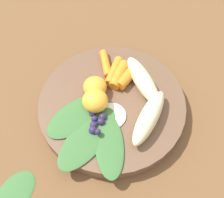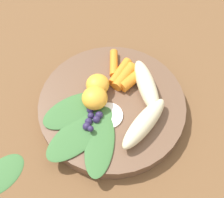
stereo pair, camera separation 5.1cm
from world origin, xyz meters
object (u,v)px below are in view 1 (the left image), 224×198
Objects in this scene: banana_peeled_right at (149,117)px; kale_leaf_stray at (14,194)px; bowl at (112,106)px; banana_peeled_left at (143,80)px; orange_segment_near at (95,100)px.

kale_leaf_stray is at bearing 145.03° from banana_peeled_right.
bowl is at bearing 164.49° from kale_leaf_stray.
banana_peeled_right is (0.07, -0.01, 0.00)m from banana_peeled_left.
banana_peeled_right is 0.10m from orange_segment_near.
banana_peeled_left is at bearing 161.63° from kale_leaf_stray.
orange_segment_near reaches higher than bowl.
kale_leaf_stray is (0.11, -0.16, -0.04)m from orange_segment_near.
banana_peeled_left is 0.08m from banana_peeled_right.
bowl is 3.14× the size of kale_leaf_stray.
kale_leaf_stray is at bearing 108.43° from banana_peeled_left.
orange_segment_near reaches higher than banana_peeled_left.
kale_leaf_stray is at bearing -55.12° from orange_segment_near.
banana_peeled_left is at bearing 101.48° from orange_segment_near.
bowl is 2.31× the size of banana_peeled_left.
banana_peeled_left is 0.09m from orange_segment_near.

